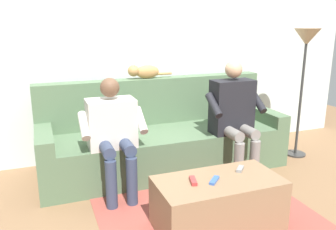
{
  "coord_description": "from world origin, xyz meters",
  "views": [
    {
      "loc": [
        1.22,
        3.25,
        1.56
      ],
      "look_at": [
        0.0,
        0.02,
        0.63
      ],
      "focal_mm": 37.26,
      "sensor_mm": 36.0,
      "label": 1
    }
  ],
  "objects_px": {
    "cat_on_backrest": "(144,71)",
    "person_left_seated": "(234,113)",
    "remote_blue": "(214,180)",
    "couch": "(163,139)",
    "person_right_seated": "(113,129)",
    "remote_red": "(193,181)",
    "coffee_table": "(218,203)",
    "floor_lamp": "(306,49)",
    "remote_gray": "(240,169)"
  },
  "relations": [
    {
      "from": "cat_on_backrest",
      "to": "remote_red",
      "type": "height_order",
      "value": "cat_on_backrest"
    },
    {
      "from": "person_left_seated",
      "to": "remote_blue",
      "type": "relative_size",
      "value": 8.43
    },
    {
      "from": "cat_on_backrest",
      "to": "remote_red",
      "type": "distance_m",
      "value": 1.63
    },
    {
      "from": "coffee_table",
      "to": "cat_on_backrest",
      "type": "distance_m",
      "value": 1.75
    },
    {
      "from": "couch",
      "to": "person_left_seated",
      "type": "distance_m",
      "value": 0.83
    },
    {
      "from": "coffee_table",
      "to": "person_left_seated",
      "type": "bearing_deg",
      "value": -126.76
    },
    {
      "from": "person_right_seated",
      "to": "remote_gray",
      "type": "bearing_deg",
      "value": 138.68
    },
    {
      "from": "couch",
      "to": "remote_red",
      "type": "distance_m",
      "value": 1.26
    },
    {
      "from": "remote_blue",
      "to": "person_left_seated",
      "type": "bearing_deg",
      "value": -173.58
    },
    {
      "from": "remote_blue",
      "to": "couch",
      "type": "bearing_deg",
      "value": -137.49
    },
    {
      "from": "couch",
      "to": "remote_red",
      "type": "relative_size",
      "value": 19.73
    },
    {
      "from": "coffee_table",
      "to": "remote_red",
      "type": "distance_m",
      "value": 0.3
    },
    {
      "from": "coffee_table",
      "to": "person_left_seated",
      "type": "relative_size",
      "value": 0.82
    },
    {
      "from": "person_left_seated",
      "to": "cat_on_backrest",
      "type": "xyz_separation_m",
      "value": [
        0.75,
        -0.7,
        0.36
      ]
    },
    {
      "from": "person_right_seated",
      "to": "cat_on_backrest",
      "type": "relative_size",
      "value": 2.13
    },
    {
      "from": "person_left_seated",
      "to": "floor_lamp",
      "type": "relative_size",
      "value": 0.79
    },
    {
      "from": "cat_on_backrest",
      "to": "floor_lamp",
      "type": "distance_m",
      "value": 1.83
    },
    {
      "from": "cat_on_backrest",
      "to": "floor_lamp",
      "type": "relative_size",
      "value": 0.34
    },
    {
      "from": "person_right_seated",
      "to": "floor_lamp",
      "type": "relative_size",
      "value": 0.72
    },
    {
      "from": "person_right_seated",
      "to": "person_left_seated",
      "type": "bearing_deg",
      "value": 179.18
    },
    {
      "from": "cat_on_backrest",
      "to": "person_left_seated",
      "type": "bearing_deg",
      "value": 136.79
    },
    {
      "from": "remote_blue",
      "to": "remote_red",
      "type": "xyz_separation_m",
      "value": [
        0.15,
        -0.04,
        0.0
      ]
    },
    {
      "from": "remote_blue",
      "to": "remote_red",
      "type": "height_order",
      "value": "remote_red"
    },
    {
      "from": "cat_on_backrest",
      "to": "remote_gray",
      "type": "relative_size",
      "value": 4.46
    },
    {
      "from": "person_right_seated",
      "to": "floor_lamp",
      "type": "xyz_separation_m",
      "value": [
        -2.24,
        -0.17,
        0.64
      ]
    },
    {
      "from": "coffee_table",
      "to": "remote_blue",
      "type": "height_order",
      "value": "remote_blue"
    },
    {
      "from": "couch",
      "to": "coffee_table",
      "type": "distance_m",
      "value": 1.27
    },
    {
      "from": "remote_gray",
      "to": "person_left_seated",
      "type": "bearing_deg",
      "value": -163.73
    },
    {
      "from": "remote_red",
      "to": "coffee_table",
      "type": "bearing_deg",
      "value": 97.1
    },
    {
      "from": "coffee_table",
      "to": "couch",
      "type": "bearing_deg",
      "value": -90.0
    },
    {
      "from": "remote_red",
      "to": "floor_lamp",
      "type": "xyz_separation_m",
      "value": [
        -1.82,
        -1.0,
        0.85
      ]
    },
    {
      "from": "cat_on_backrest",
      "to": "remote_gray",
      "type": "xyz_separation_m",
      "value": [
        -0.36,
        1.45,
        -0.62
      ]
    },
    {
      "from": "coffee_table",
      "to": "cat_on_backrest",
      "type": "xyz_separation_m",
      "value": [
        0.12,
        -1.54,
        0.83
      ]
    },
    {
      "from": "coffee_table",
      "to": "remote_gray",
      "type": "height_order",
      "value": "remote_gray"
    },
    {
      "from": "coffee_table",
      "to": "person_left_seated",
      "type": "height_order",
      "value": "person_left_seated"
    },
    {
      "from": "couch",
      "to": "remote_blue",
      "type": "xyz_separation_m",
      "value": [
        0.05,
        1.28,
        0.09
      ]
    },
    {
      "from": "coffee_table",
      "to": "person_right_seated",
      "type": "distance_m",
      "value": 1.14
    },
    {
      "from": "couch",
      "to": "remote_blue",
      "type": "height_order",
      "value": "couch"
    },
    {
      "from": "remote_red",
      "to": "floor_lamp",
      "type": "height_order",
      "value": "floor_lamp"
    },
    {
      "from": "remote_gray",
      "to": "remote_blue",
      "type": "xyz_separation_m",
      "value": [
        0.29,
        0.11,
        -0.0
      ]
    },
    {
      "from": "person_right_seated",
      "to": "floor_lamp",
      "type": "bearing_deg",
      "value": -175.68
    },
    {
      "from": "coffee_table",
      "to": "remote_blue",
      "type": "bearing_deg",
      "value": 19.84
    },
    {
      "from": "cat_on_backrest",
      "to": "remote_red",
      "type": "xyz_separation_m",
      "value": [
        0.08,
        1.51,
        -0.62
      ]
    },
    {
      "from": "coffee_table",
      "to": "remote_gray",
      "type": "bearing_deg",
      "value": -159.28
    },
    {
      "from": "person_right_seated",
      "to": "cat_on_backrest",
      "type": "height_order",
      "value": "cat_on_backrest"
    },
    {
      "from": "remote_red",
      "to": "cat_on_backrest",
      "type": "bearing_deg",
      "value": -168.8
    },
    {
      "from": "person_left_seated",
      "to": "remote_blue",
      "type": "height_order",
      "value": "person_left_seated"
    },
    {
      "from": "person_right_seated",
      "to": "remote_blue",
      "type": "relative_size",
      "value": 7.67
    },
    {
      "from": "person_right_seated",
      "to": "remote_red",
      "type": "relative_size",
      "value": 8.18
    },
    {
      "from": "remote_gray",
      "to": "remote_blue",
      "type": "bearing_deg",
      "value": -25.97
    }
  ]
}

